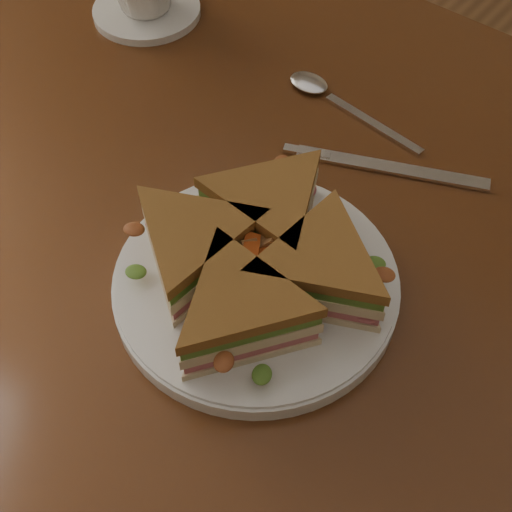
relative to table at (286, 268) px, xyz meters
The scene contains 8 objects.
ground 0.65m from the table, ahead, with size 6.00×6.00×0.00m, color brown.
table is the anchor object (origin of this frame).
plate 0.15m from the table, 69.65° to the right, with size 0.26×0.26×0.02m, color white.
sandwich_wedges 0.18m from the table, 69.65° to the right, with size 0.28×0.28×0.06m.
crisps_mound 0.17m from the table, 69.65° to the right, with size 0.09×0.09×0.05m, color #C34B19, non-canonical shape.
spoon 0.21m from the table, 114.31° to the left, with size 0.18×0.04×0.01m.
knife 0.15m from the table, 70.25° to the left, with size 0.20×0.10×0.00m.
saucer 0.39m from the table, 156.31° to the left, with size 0.14×0.14×0.01m, color white.
Camera 1 is at (0.27, -0.38, 1.28)m, focal length 50.00 mm.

